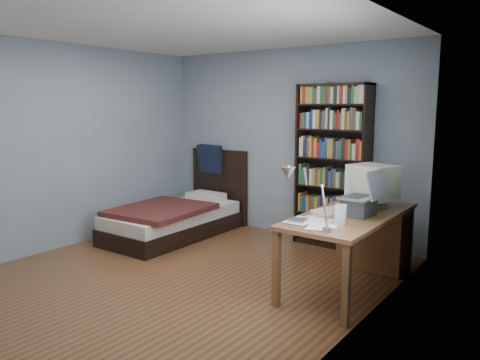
% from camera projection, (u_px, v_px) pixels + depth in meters
% --- Properties ---
extents(room, '(4.20, 4.24, 2.50)m').
position_uv_depth(room, '(180.00, 157.00, 4.63)').
color(room, '#59301A').
rests_on(room, ground).
extents(desk, '(0.75, 1.74, 0.73)m').
position_uv_depth(desk, '(369.00, 233.00, 4.91)').
color(desk, brown).
rests_on(desk, floor).
extents(crt_monitor, '(0.49, 0.45, 0.44)m').
position_uv_depth(crt_monitor, '(374.00, 183.00, 4.74)').
color(crt_monitor, beige).
rests_on(crt_monitor, desk).
extents(laptop, '(0.38, 0.38, 0.44)m').
position_uv_depth(laptop, '(361.00, 203.00, 4.36)').
color(laptop, '#2D2D30').
rests_on(laptop, desk).
extents(desk_lamp, '(0.22, 0.49, 0.58)m').
position_uv_depth(desk_lamp, '(295.00, 180.00, 3.53)').
color(desk_lamp, '#99999E').
rests_on(desk_lamp, desk).
extents(keyboard, '(0.30, 0.51, 0.05)m').
position_uv_depth(keyboard, '(333.00, 211.00, 4.52)').
color(keyboard, beige).
rests_on(keyboard, desk).
extents(speaker, '(0.11, 0.11, 0.18)m').
position_uv_depth(speaker, '(340.00, 215.00, 4.03)').
color(speaker, '#97979A').
rests_on(speaker, desk).
extents(soda_can, '(0.07, 0.07, 0.13)m').
position_uv_depth(soda_can, '(349.00, 202.00, 4.71)').
color(soda_can, '#083B19').
rests_on(soda_can, desk).
extents(mouse, '(0.06, 0.11, 0.04)m').
position_uv_depth(mouse, '(361.00, 207.00, 4.66)').
color(mouse, silver).
rests_on(mouse, desk).
extents(phone_silver, '(0.09, 0.11, 0.02)m').
position_uv_depth(phone_silver, '(313.00, 215.00, 4.37)').
color(phone_silver, '#B0AFB4').
rests_on(phone_silver, desk).
extents(phone_grey, '(0.05, 0.09, 0.02)m').
position_uv_depth(phone_grey, '(306.00, 217.00, 4.28)').
color(phone_grey, '#97979A').
rests_on(phone_grey, desk).
extents(external_drive, '(0.15, 0.15, 0.03)m').
position_uv_depth(external_drive, '(298.00, 221.00, 4.13)').
color(external_drive, '#97979A').
rests_on(external_drive, desk).
extents(bookshelf, '(0.91, 0.30, 2.01)m').
position_uv_depth(bookshelf, '(332.00, 166.00, 5.77)').
color(bookshelf, black).
rests_on(bookshelf, floor).
extents(bed, '(1.10, 2.03, 1.16)m').
position_uv_depth(bed, '(177.00, 216.00, 6.37)').
color(bed, black).
rests_on(bed, floor).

